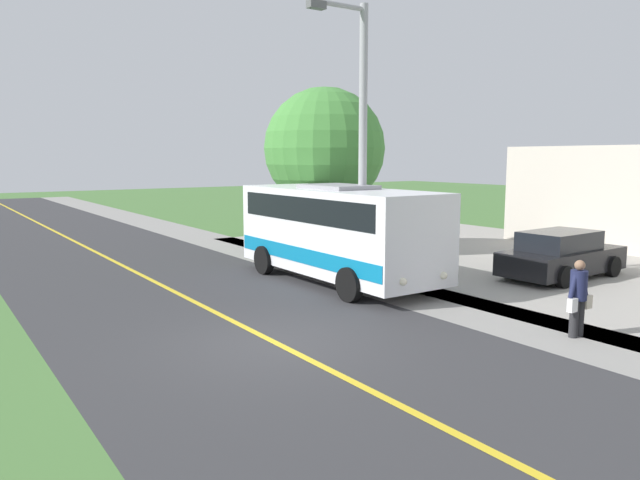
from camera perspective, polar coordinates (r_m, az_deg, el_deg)
ground_plane at (r=12.11m, az=-4.20°, el=-9.80°), size 120.00×120.00×0.00m
road_surface at (r=12.11m, az=-4.20°, el=-9.78°), size 8.00×100.00×0.01m
sidewalk at (r=15.29m, az=13.00°, el=-6.22°), size 2.40×100.00×0.01m
road_centre_line at (r=12.11m, az=-4.20°, el=-9.76°), size 0.16×100.00×0.00m
shuttle_bus_front at (r=17.67m, az=1.70°, el=1.09°), size 2.76×7.35×2.88m
pedestrian_with_bags at (r=13.38m, az=23.38°, el=-4.94°), size 0.72×0.34×1.60m
street_light_pole at (r=17.29m, az=3.78°, el=10.12°), size 1.97×0.24×7.90m
parked_car_near at (r=19.80m, az=22.00°, el=-1.38°), size 4.47×2.16×1.45m
tree_curbside at (r=23.10m, az=0.44°, el=8.69°), size 4.62×4.62×6.32m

